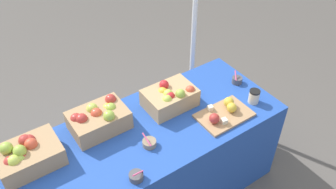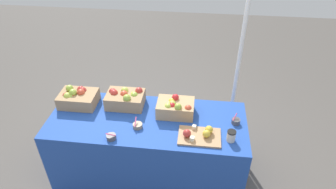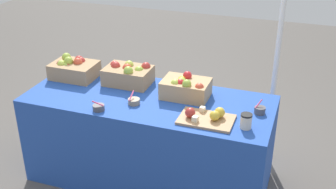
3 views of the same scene
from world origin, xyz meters
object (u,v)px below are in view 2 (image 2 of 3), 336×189
(apple_crate_middle, at_px, (125,98))
(cutting_board_front, at_px, (200,135))
(sample_bowl_near, at_px, (111,137))
(sample_bowl_far, at_px, (236,121))
(apple_crate_left, at_px, (77,98))
(apple_crate_right, at_px, (175,107))
(tent_pole, at_px, (239,61))
(coffee_cup, at_px, (231,136))
(sample_bowl_mid, at_px, (138,125))

(apple_crate_middle, height_order, cutting_board_front, apple_crate_middle)
(sample_bowl_near, xyz_separation_m, sample_bowl_far, (1.10, 0.34, 0.00))
(apple_crate_left, bearing_deg, sample_bowl_far, -4.22)
(apple_crate_right, distance_m, cutting_board_front, 0.39)
(apple_crate_middle, xyz_separation_m, tent_pole, (1.12, 0.44, 0.26))
(apple_crate_right, relative_size, cutting_board_front, 0.94)
(apple_crate_middle, distance_m, cutting_board_front, 0.86)
(coffee_cup, xyz_separation_m, tent_pole, (0.09, 0.83, 0.29))
(cutting_board_front, bearing_deg, tent_pole, 66.30)
(cutting_board_front, bearing_deg, coffee_cup, -2.04)
(apple_crate_middle, distance_m, apple_crate_right, 0.52)
(coffee_cup, bearing_deg, apple_crate_right, 149.05)
(apple_crate_right, bearing_deg, apple_crate_left, 177.67)
(sample_bowl_mid, xyz_separation_m, coffee_cup, (0.85, -0.07, 0.03))
(apple_crate_right, bearing_deg, cutting_board_front, -50.63)
(apple_crate_left, relative_size, tent_pole, 0.17)
(sample_bowl_mid, bearing_deg, apple_crate_left, 157.43)
(coffee_cup, bearing_deg, cutting_board_front, 177.96)
(apple_crate_left, bearing_deg, cutting_board_front, -15.33)
(apple_crate_middle, xyz_separation_m, sample_bowl_mid, (0.19, -0.32, -0.06))
(sample_bowl_near, bearing_deg, cutting_board_front, 8.42)
(sample_bowl_near, bearing_deg, apple_crate_left, 136.13)
(cutting_board_front, bearing_deg, sample_bowl_near, -171.58)
(apple_crate_middle, bearing_deg, apple_crate_left, -174.93)
(cutting_board_front, relative_size, sample_bowl_far, 3.88)
(sample_bowl_near, relative_size, tent_pole, 0.04)
(sample_bowl_near, xyz_separation_m, sample_bowl_mid, (0.20, 0.18, -0.00))
(apple_crate_right, bearing_deg, coffee_cup, -30.95)
(cutting_board_front, height_order, sample_bowl_mid, same)
(apple_crate_middle, xyz_separation_m, sample_bowl_far, (1.09, -0.16, -0.06))
(cutting_board_front, distance_m, sample_bowl_near, 0.78)
(coffee_cup, relative_size, tent_pole, 0.05)
(apple_crate_right, relative_size, tent_pole, 0.16)
(sample_bowl_mid, relative_size, tent_pole, 0.04)
(sample_bowl_near, height_order, sample_bowl_mid, sample_bowl_mid)
(apple_crate_right, distance_m, coffee_cup, 0.61)
(sample_bowl_far, relative_size, tent_pole, 0.04)
(apple_crate_right, height_order, sample_bowl_far, apple_crate_right)
(sample_bowl_far, xyz_separation_m, tent_pole, (0.03, 0.60, 0.32))
(apple_crate_middle, relative_size, sample_bowl_near, 4.17)
(apple_crate_right, distance_m, tent_pole, 0.84)
(apple_crate_middle, height_order, coffee_cup, apple_crate_middle)
(apple_crate_left, distance_m, apple_crate_middle, 0.49)
(apple_crate_right, distance_m, sample_bowl_far, 0.58)
(apple_crate_right, relative_size, sample_bowl_far, 3.67)
(sample_bowl_near, distance_m, tent_pole, 1.51)
(apple_crate_left, distance_m, apple_crate_right, 1.00)
(cutting_board_front, bearing_deg, apple_crate_middle, 153.11)
(apple_crate_middle, relative_size, coffee_cup, 3.56)
(apple_crate_middle, bearing_deg, sample_bowl_near, -91.49)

